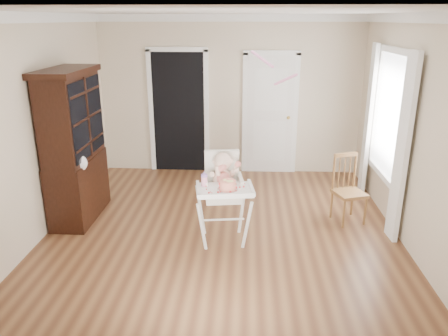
# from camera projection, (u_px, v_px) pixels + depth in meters

# --- Properties ---
(floor) EXTENTS (5.00, 5.00, 0.00)m
(floor) POSITION_uv_depth(u_px,v_px,m) (221.00, 233.00, 5.63)
(floor) COLOR #53301C
(floor) RESTS_ON ground
(ceiling) EXTENTS (5.00, 5.00, 0.00)m
(ceiling) POSITION_uv_depth(u_px,v_px,m) (221.00, 12.00, 4.75)
(ceiling) COLOR white
(ceiling) RESTS_ON wall_back
(wall_back) EXTENTS (4.50, 0.00, 4.50)m
(wall_back) POSITION_uv_depth(u_px,v_px,m) (230.00, 96.00, 7.55)
(wall_back) COLOR beige
(wall_back) RESTS_ON floor
(wall_left) EXTENTS (0.00, 5.00, 5.00)m
(wall_left) POSITION_uv_depth(u_px,v_px,m) (37.00, 129.00, 5.31)
(wall_left) COLOR beige
(wall_left) RESTS_ON floor
(wall_right) EXTENTS (0.00, 5.00, 5.00)m
(wall_right) POSITION_uv_depth(u_px,v_px,m) (414.00, 134.00, 5.08)
(wall_right) COLOR beige
(wall_right) RESTS_ON floor
(crown_molding) EXTENTS (4.50, 5.00, 0.12)m
(crown_molding) POSITION_uv_depth(u_px,v_px,m) (221.00, 17.00, 4.77)
(crown_molding) COLOR white
(crown_molding) RESTS_ON ceiling
(doorway) EXTENTS (1.06, 0.05, 2.22)m
(doorway) POSITION_uv_depth(u_px,v_px,m) (179.00, 110.00, 7.66)
(doorway) COLOR black
(doorway) RESTS_ON wall_back
(closet_door) EXTENTS (0.96, 0.09, 2.13)m
(closet_door) POSITION_uv_depth(u_px,v_px,m) (270.00, 116.00, 7.60)
(closet_door) COLOR white
(closet_door) RESTS_ON wall_back
(window_right) EXTENTS (0.13, 1.84, 2.30)m
(window_right) POSITION_uv_depth(u_px,v_px,m) (387.00, 124.00, 5.86)
(window_right) COLOR white
(window_right) RESTS_ON wall_right
(high_chair) EXTENTS (0.74, 0.89, 1.15)m
(high_chair) POSITION_uv_depth(u_px,v_px,m) (223.00, 188.00, 5.23)
(high_chair) COLOR white
(high_chair) RESTS_ON floor
(baby) EXTENTS (0.35, 0.26, 0.51)m
(baby) POSITION_uv_depth(u_px,v_px,m) (223.00, 174.00, 5.20)
(baby) COLOR beige
(baby) RESTS_ON high_chair
(cake) EXTENTS (0.24, 0.24, 0.11)m
(cake) POSITION_uv_depth(u_px,v_px,m) (228.00, 185.00, 4.92)
(cake) COLOR silver
(cake) RESTS_ON high_chair
(sippy_cup) EXTENTS (0.08, 0.08, 0.18)m
(sippy_cup) POSITION_uv_depth(u_px,v_px,m) (204.00, 180.00, 5.01)
(sippy_cup) COLOR pink
(sippy_cup) RESTS_ON high_chair
(china_cabinet) EXTENTS (0.54, 1.21, 2.04)m
(china_cabinet) POSITION_uv_depth(u_px,v_px,m) (74.00, 146.00, 5.80)
(china_cabinet) COLOR black
(china_cabinet) RESTS_ON floor
(dining_chair) EXTENTS (0.48, 0.48, 0.93)m
(dining_chair) POSITION_uv_depth(u_px,v_px,m) (348.00, 191.00, 5.87)
(dining_chair) COLOR brown
(dining_chair) RESTS_ON floor
(streamer) EXTENTS (0.25, 0.45, 0.15)m
(streamer) POSITION_uv_depth(u_px,v_px,m) (262.00, 59.00, 4.83)
(streamer) COLOR #FA90C5
(streamer) RESTS_ON ceiling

